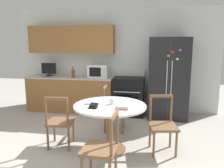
{
  "coord_description": "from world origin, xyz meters",
  "views": [
    {
      "loc": [
        0.94,
        -2.99,
        1.71
      ],
      "look_at": [
        0.19,
        1.15,
        0.95
      ],
      "focal_mm": 35.0,
      "sensor_mm": 36.0,
      "label": 1
    }
  ],
  "objects_px": {
    "countertop_tv": "(49,69)",
    "dining_chair_left": "(60,122)",
    "candle_glass": "(112,102)",
    "wallet": "(94,106)",
    "microwave": "(99,71)",
    "dining_chair_near": "(102,149)",
    "refrigerator": "(168,78)",
    "dining_chair_far": "(113,109)",
    "oven_range": "(128,96)",
    "counter_bottle": "(73,73)",
    "dining_chair_right": "(163,125)"
  },
  "relations": [
    {
      "from": "refrigerator",
      "to": "candle_glass",
      "type": "relative_size",
      "value": 20.13
    },
    {
      "from": "oven_range",
      "to": "counter_bottle",
      "type": "height_order",
      "value": "counter_bottle"
    },
    {
      "from": "counter_bottle",
      "to": "dining_chair_left",
      "type": "relative_size",
      "value": 0.3
    },
    {
      "from": "countertop_tv",
      "to": "wallet",
      "type": "relative_size",
      "value": 2.78
    },
    {
      "from": "oven_range",
      "to": "microwave",
      "type": "distance_m",
      "value": 0.96
    },
    {
      "from": "oven_range",
      "to": "counter_bottle",
      "type": "xyz_separation_m",
      "value": [
        -1.4,
        -0.06,
        0.53
      ]
    },
    {
      "from": "counter_bottle",
      "to": "dining_chair_near",
      "type": "distance_m",
      "value": 3.11
    },
    {
      "from": "dining_chair_near",
      "to": "candle_glass",
      "type": "relative_size",
      "value": 9.7
    },
    {
      "from": "dining_chair_near",
      "to": "wallet",
      "type": "xyz_separation_m",
      "value": [
        -0.27,
        0.63,
        0.36
      ]
    },
    {
      "from": "dining_chair_left",
      "to": "wallet",
      "type": "bearing_deg",
      "value": -23.21
    },
    {
      "from": "dining_chair_left",
      "to": "candle_glass",
      "type": "height_order",
      "value": "dining_chair_left"
    },
    {
      "from": "microwave",
      "to": "candle_glass",
      "type": "distance_m",
      "value": 2.08
    },
    {
      "from": "oven_range",
      "to": "counter_bottle",
      "type": "distance_m",
      "value": 1.5
    },
    {
      "from": "countertop_tv",
      "to": "dining_chair_right",
      "type": "xyz_separation_m",
      "value": [
        2.86,
        -1.91,
        -0.65
      ]
    },
    {
      "from": "oven_range",
      "to": "wallet",
      "type": "height_order",
      "value": "oven_range"
    },
    {
      "from": "candle_glass",
      "to": "wallet",
      "type": "bearing_deg",
      "value": -133.62
    },
    {
      "from": "refrigerator",
      "to": "countertop_tv",
      "type": "height_order",
      "value": "refrigerator"
    },
    {
      "from": "dining_chair_left",
      "to": "dining_chair_near",
      "type": "bearing_deg",
      "value": -49.31
    },
    {
      "from": "oven_range",
      "to": "refrigerator",
      "type": "bearing_deg",
      "value": -3.02
    },
    {
      "from": "countertop_tv",
      "to": "candle_glass",
      "type": "height_order",
      "value": "countertop_tv"
    },
    {
      "from": "microwave",
      "to": "candle_glass",
      "type": "height_order",
      "value": "microwave"
    },
    {
      "from": "oven_range",
      "to": "microwave",
      "type": "bearing_deg",
      "value": 178.31
    },
    {
      "from": "dining_chair_left",
      "to": "dining_chair_far",
      "type": "relative_size",
      "value": 1.0
    },
    {
      "from": "dining_chair_far",
      "to": "candle_glass",
      "type": "xyz_separation_m",
      "value": [
        0.12,
        -0.81,
        0.37
      ]
    },
    {
      "from": "counter_bottle",
      "to": "dining_chair_right",
      "type": "xyz_separation_m",
      "value": [
        2.14,
        -1.78,
        -0.57
      ]
    },
    {
      "from": "oven_range",
      "to": "candle_glass",
      "type": "height_order",
      "value": "oven_range"
    },
    {
      "from": "oven_range",
      "to": "counter_bottle",
      "type": "relative_size",
      "value": 4.01
    },
    {
      "from": "dining_chair_right",
      "to": "wallet",
      "type": "relative_size",
      "value": 6.51
    },
    {
      "from": "candle_glass",
      "to": "dining_chair_near",
      "type": "bearing_deg",
      "value": -87.99
    },
    {
      "from": "refrigerator",
      "to": "wallet",
      "type": "distance_m",
      "value": 2.46
    },
    {
      "from": "countertop_tv",
      "to": "dining_chair_far",
      "type": "distance_m",
      "value": 2.35
    },
    {
      "from": "microwave",
      "to": "dining_chair_right",
      "type": "bearing_deg",
      "value": -51.21
    },
    {
      "from": "dining_chair_near",
      "to": "refrigerator",
      "type": "bearing_deg",
      "value": -16.96
    },
    {
      "from": "refrigerator",
      "to": "candle_glass",
      "type": "distance_m",
      "value": 2.12
    },
    {
      "from": "countertop_tv",
      "to": "dining_chair_right",
      "type": "height_order",
      "value": "countertop_tv"
    },
    {
      "from": "microwave",
      "to": "counter_bottle",
      "type": "bearing_deg",
      "value": -172.21
    },
    {
      "from": "dining_chair_left",
      "to": "refrigerator",
      "type": "bearing_deg",
      "value": 38.93
    },
    {
      "from": "counter_bottle",
      "to": "dining_chair_far",
      "type": "distance_m",
      "value": 1.7
    },
    {
      "from": "countertop_tv",
      "to": "dining_chair_left",
      "type": "xyz_separation_m",
      "value": [
        1.18,
        -2.06,
        -0.65
      ]
    },
    {
      "from": "candle_glass",
      "to": "wallet",
      "type": "xyz_separation_m",
      "value": [
        -0.24,
        -0.25,
        -0.01
      ]
    },
    {
      "from": "microwave",
      "to": "wallet",
      "type": "xyz_separation_m",
      "value": [
        0.45,
        -2.19,
        -0.26
      ]
    },
    {
      "from": "microwave",
      "to": "wallet",
      "type": "distance_m",
      "value": 2.25
    },
    {
      "from": "dining_chair_left",
      "to": "dining_chair_near",
      "type": "xyz_separation_m",
      "value": [
        0.9,
        -0.81,
        0.0
      ]
    },
    {
      "from": "countertop_tv",
      "to": "counter_bottle",
      "type": "bearing_deg",
      "value": -10.29
    },
    {
      "from": "dining_chair_far",
      "to": "oven_range",
      "type": "bearing_deg",
      "value": 166.54
    },
    {
      "from": "dining_chair_left",
      "to": "dining_chair_near",
      "type": "relative_size",
      "value": 1.0
    },
    {
      "from": "dining_chair_near",
      "to": "wallet",
      "type": "relative_size",
      "value": 6.51
    },
    {
      "from": "counter_bottle",
      "to": "oven_range",
      "type": "bearing_deg",
      "value": 2.66
    },
    {
      "from": "oven_range",
      "to": "candle_glass",
      "type": "distance_m",
      "value": 1.95
    },
    {
      "from": "counter_bottle",
      "to": "wallet",
      "type": "relative_size",
      "value": 1.94
    }
  ]
}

